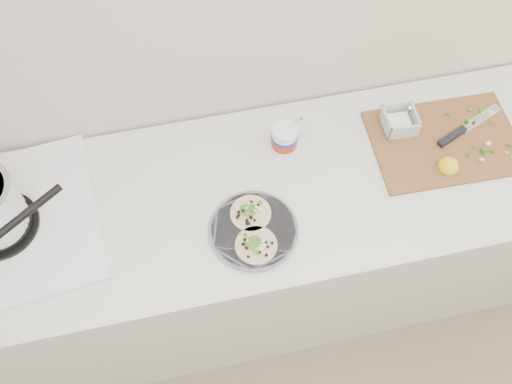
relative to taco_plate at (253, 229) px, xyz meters
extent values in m
cube|color=beige|center=(0.01, 0.45, 0.38)|extent=(3.50, 0.05, 2.60)
cube|color=silver|center=(0.01, 0.15, -0.49)|extent=(2.40, 0.62, 0.86)
cube|color=silver|center=(0.01, 0.13, -0.04)|extent=(2.44, 0.66, 0.04)
cube|color=silver|center=(-0.75, 0.17, -0.01)|extent=(0.63, 0.59, 0.01)
cylinder|color=black|center=(-0.75, 0.17, 0.00)|extent=(0.24, 0.24, 0.01)
cylinder|color=slate|center=(0.00, 0.00, -0.01)|extent=(0.26, 0.26, 0.01)
cylinder|color=slate|center=(0.00, 0.00, -0.01)|extent=(0.27, 0.27, 0.00)
cylinder|color=white|center=(0.16, 0.28, 0.03)|extent=(0.08, 0.08, 0.10)
cylinder|color=red|center=(0.16, 0.28, 0.03)|extent=(0.09, 0.09, 0.04)
cylinder|color=#192D99|center=(0.16, 0.28, 0.05)|extent=(0.09, 0.09, 0.01)
cube|color=brown|center=(0.69, 0.19, -0.01)|extent=(0.49, 0.35, 0.01)
cube|color=white|center=(0.56, 0.28, 0.01)|extent=(0.07, 0.07, 0.03)
ellipsoid|color=yellow|center=(0.66, 0.08, 0.01)|extent=(0.07, 0.07, 0.06)
cube|color=silver|center=(0.84, 0.25, 0.00)|extent=(0.18, 0.10, 0.00)
cube|color=black|center=(0.72, 0.19, 0.00)|extent=(0.12, 0.07, 0.02)
camera|label=1|loc=(-0.16, -0.76, 1.54)|focal=40.00mm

